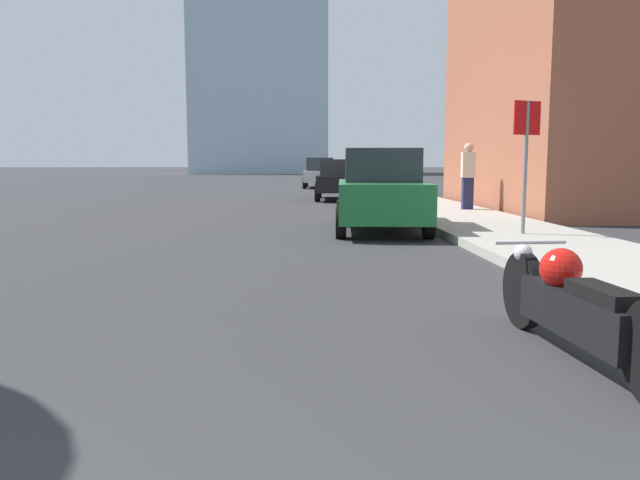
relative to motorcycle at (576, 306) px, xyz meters
name	(u,v)px	position (x,y,z in m)	size (l,w,h in m)	color
sidewalk	(355,183)	(2.18, 36.67, -0.32)	(2.66, 240.00, 0.15)	#9E998E
motorcycle	(576,306)	(0.00, 0.00, 0.00)	(0.62, 2.53, 0.79)	black
parked_car_green	(381,191)	(-0.19, 8.54, 0.44)	(2.10, 4.00, 1.72)	#1E6B33
parked_car_black	(340,179)	(-0.15, 19.92, 0.40)	(2.09, 4.37, 1.56)	black
parked_car_silver	(320,173)	(-0.36, 31.66, 0.46)	(2.08, 4.54, 1.72)	#BCBCC1
stop_sign	(526,144)	(2.17, 6.77, 1.37)	(0.57, 0.26, 2.38)	slate
pedestrian	(468,175)	(2.84, 12.75, 0.70)	(0.36, 0.26, 1.83)	#1E2347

